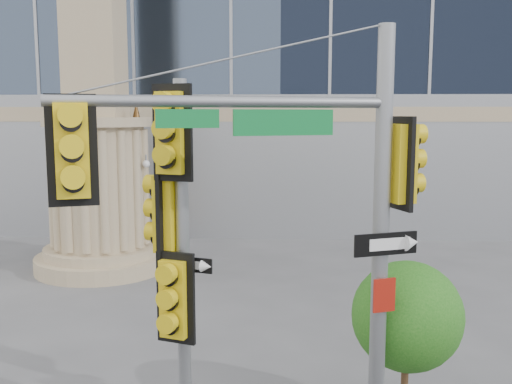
{
  "coord_description": "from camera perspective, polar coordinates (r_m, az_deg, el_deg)",
  "views": [
    {
      "loc": [
        -0.02,
        -9.59,
        5.19
      ],
      "look_at": [
        -0.5,
        2.0,
        3.61
      ],
      "focal_mm": 40.0,
      "sensor_mm": 36.0,
      "label": 1
    }
  ],
  "objects": [
    {
      "name": "monument",
      "position": [
        19.53,
        -15.65,
        8.43
      ],
      "size": [
        4.4,
        4.4,
        16.6
      ],
      "color": "tan",
      "rests_on": "ground"
    },
    {
      "name": "main_signal_pole",
      "position": [
        7.8,
        5.06,
        -1.19
      ],
      "size": [
        4.78,
        2.08,
        6.42
      ],
      "rotation": [
        0.0,
        0.0,
        0.34
      ],
      "color": "slate",
      "rests_on": "ground"
    },
    {
      "name": "secondary_signal_pole",
      "position": [
        8.85,
        -8.1,
        -4.24
      ],
      "size": [
        0.98,
        0.92,
        5.72
      ],
      "rotation": [
        0.0,
        0.0,
        -0.32
      ],
      "color": "slate",
      "rests_on": "ground"
    },
    {
      "name": "street_tree",
      "position": [
        9.79,
        15.03,
        -12.29
      ],
      "size": [
        1.83,
        1.79,
        2.85
      ],
      "color": "tan",
      "rests_on": "ground"
    }
  ]
}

